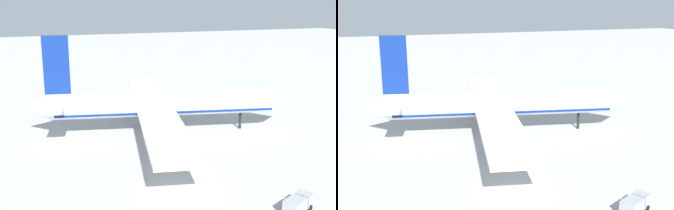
% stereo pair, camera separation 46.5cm
% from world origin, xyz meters
% --- Properties ---
extents(ground_plane, '(600.00, 600.00, 0.00)m').
position_xyz_m(ground_plane, '(0.00, 0.00, 0.00)').
color(ground_plane, '#B2B2AD').
extents(airliner, '(66.34, 78.05, 24.28)m').
position_xyz_m(airliner, '(-1.31, 0.24, 7.19)').
color(airliner, white).
rests_on(airliner, ground).
extents(service_truck_5, '(6.19, 4.66, 2.51)m').
position_xyz_m(service_truck_5, '(5.42, -45.56, 1.44)').
color(service_truck_5, '#999EA5').
rests_on(service_truck_5, ground).
extents(traffic_cone_0, '(0.36, 0.36, 0.55)m').
position_xyz_m(traffic_cone_0, '(33.21, 37.94, 0.28)').
color(traffic_cone_0, orange).
rests_on(traffic_cone_0, ground).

